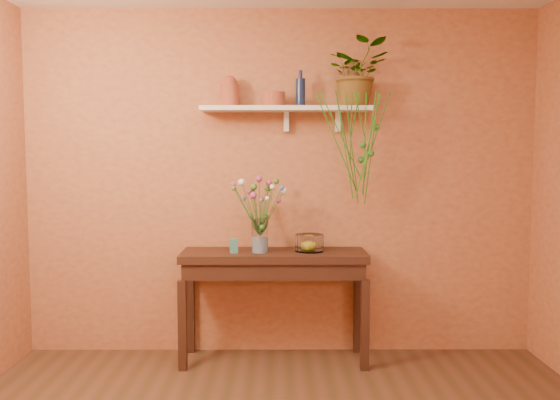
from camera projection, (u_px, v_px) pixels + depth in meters
name	position (u px, v px, depth m)	size (l,w,h in m)	color
room	(281.00, 205.00, 2.52)	(4.04, 4.04, 2.70)	brown
sideboard	(274.00, 268.00, 4.32)	(1.39, 0.45, 0.84)	#3A1C12
wall_shelf	(288.00, 110.00, 4.35)	(1.30, 0.24, 0.19)	white
terracotta_jug	(230.00, 92.00, 4.34)	(0.15, 0.15, 0.23)	#B74D38
terracotta_pot	(274.00, 99.00, 4.31)	(0.17, 0.17, 0.11)	#B74D38
blue_bottle	(300.00, 92.00, 4.33)	(0.09, 0.09, 0.27)	#152040
spider_plant	(357.00, 73.00, 4.33)	(0.45, 0.39, 0.50)	#28631B
plant_fronds	(362.00, 143.00, 4.21)	(0.54, 0.33, 0.82)	#28631B
glass_vase	(260.00, 238.00, 4.26)	(0.12, 0.12, 0.25)	white
bouquet	(261.00, 199.00, 4.24)	(0.42, 0.36, 0.45)	#386B28
glass_bowl	(309.00, 244.00, 4.32)	(0.21, 0.21, 0.13)	white
lemon	(309.00, 245.00, 4.34)	(0.08, 0.08, 0.08)	yellow
carton	(234.00, 246.00, 4.24)	(0.05, 0.04, 0.11)	teal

